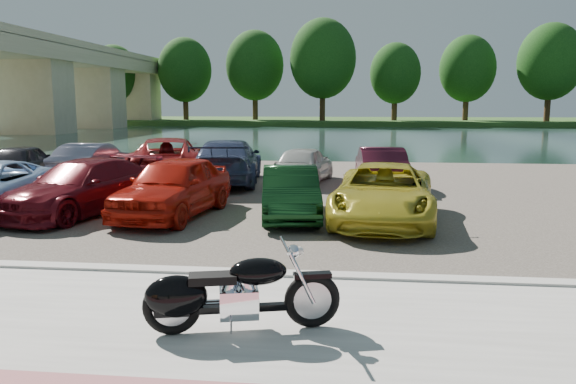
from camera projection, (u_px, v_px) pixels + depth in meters
The scene contains 19 objects.
ground at pixel (299, 333), 6.84m from camera, with size 200.00×200.00×0.00m, color #595447.
promenade at pixel (291, 367), 5.85m from camera, with size 60.00×6.00×0.10m, color #9D9A93.
kerb at pixel (311, 277), 8.79m from camera, with size 60.00×0.30×0.14m, color #9D9A93.
parking_lot at pixel (331, 192), 17.63m from camera, with size 60.00×18.00×0.04m, color #403B33.
river at pixel (343, 137), 46.10m from camera, with size 120.00×40.00×0.00m, color #1A2F2B.
far_bank at pixel (347, 121), 77.46m from camera, with size 120.00×24.00×0.60m, color #2B4D1B.
bridge at pixel (25, 71), 49.30m from camera, with size 7.00×56.00×8.55m.
far_trees at pixel (382, 65), 69.77m from camera, with size 70.25×10.68×12.52m.
motorcycle at pixel (224, 294), 6.56m from camera, with size 2.29×0.93×1.05m.
car_3 at pixel (83, 187), 13.88m from camera, with size 1.87×4.61×1.34m, color #5B0D15.
car_4 at pixel (174, 187), 13.58m from camera, with size 1.73×4.29×1.46m, color #AE170B.
car_5 at pixel (290, 193), 13.42m from camera, with size 1.30×3.71×1.22m, color black.
car_6 at pixel (384, 193), 12.92m from camera, with size 2.23×4.83×1.34m, color gold.
car_8 at pixel (23, 162), 19.81m from camera, with size 1.56×3.87×1.32m, color black.
car_9 at pixel (93, 162), 19.86m from camera, with size 1.42×4.08×1.35m, color slate.
car_10 at pixel (168, 159), 19.80m from camera, with size 2.56×5.54×1.54m, color maroon.
car_11 at pixel (228, 162), 19.11m from camera, with size 2.13×5.23×1.52m, color navy.
car_12 at pixel (304, 164), 19.44m from camera, with size 1.51×3.75×1.28m, color #BABBB5.
car_13 at pixel (380, 166), 18.53m from camera, with size 1.40×4.01×1.32m, color #41111F.
Camera 1 is at (0.58, -6.46, 2.77)m, focal length 35.00 mm.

